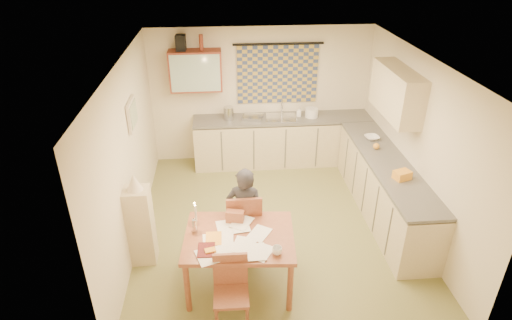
{
  "coord_description": "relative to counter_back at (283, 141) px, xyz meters",
  "views": [
    {
      "loc": [
        -0.74,
        -5.22,
        3.93
      ],
      "look_at": [
        -0.27,
        0.2,
        1.01
      ],
      "focal_mm": 30.0,
      "sensor_mm": 36.0,
      "label": 1
    }
  ],
  "objects": [
    {
      "name": "counter_back",
      "position": [
        0.0,
        0.0,
        0.0
      ],
      "size": [
        3.3,
        0.62,
        0.92
      ],
      "color": "tan",
      "rests_on": "floor"
    },
    {
      "name": "mixing_bowl",
      "position": [
        0.51,
        0.0,
        0.55
      ],
      "size": [
        0.28,
        0.28,
        0.16
      ],
      "primitive_type": "cylinder",
      "rotation": [
        0.0,
        0.0,
        -0.21
      ],
      "color": "white",
      "rests_on": "counter_back"
    },
    {
      "name": "wall_back",
      "position": [
        -0.4,
        0.31,
        0.8
      ],
      "size": [
        4.0,
        0.02,
        2.5
      ],
      "primitive_type": "cube",
      "color": "beige",
      "rests_on": "floor"
    },
    {
      "name": "ceiling",
      "position": [
        -0.4,
        -1.95,
        2.06
      ],
      "size": [
        4.0,
        4.5,
        0.02
      ],
      "primitive_type": "cube",
      "color": "white",
      "rests_on": "floor"
    },
    {
      "name": "fruit_orange",
      "position": [
        1.25,
        -1.39,
        0.52
      ],
      "size": [
        0.1,
        0.1,
        0.1
      ],
      "primitive_type": "sphere",
      "color": "orange",
      "rests_on": "counter_right"
    },
    {
      "name": "chair_near",
      "position": [
        -1.11,
        -3.73,
        -0.19
      ],
      "size": [
        0.39,
        0.39,
        0.85
      ],
      "rotation": [
        0.0,
        0.0,
        -0.02
      ],
      "color": "brown",
      "rests_on": "floor"
    },
    {
      "name": "shelf_stand",
      "position": [
        -2.24,
        -2.58,
        0.1
      ],
      "size": [
        0.32,
        0.3,
        1.11
      ],
      "primitive_type": "cube",
      "color": "tan",
      "rests_on": "floor"
    },
    {
      "name": "bottle_brown",
      "position": [
        -1.43,
        0.13,
        1.83
      ],
      "size": [
        0.07,
        0.07,
        0.26
      ],
      "primitive_type": "cylinder",
      "rotation": [
        0.0,
        0.0,
        0.05
      ],
      "color": "maroon",
      "rests_on": "wall_cabinet"
    },
    {
      "name": "print_canvas",
      "position": [
        -2.34,
        -1.55,
        1.25
      ],
      "size": [
        0.01,
        0.42,
        0.32
      ],
      "primitive_type": "cube",
      "color": "beige",
      "rests_on": "wall_left"
    },
    {
      "name": "bottle_green",
      "position": [
        -1.72,
        0.13,
        1.83
      ],
      "size": [
        0.08,
        0.08,
        0.26
      ],
      "primitive_type": "cylinder",
      "rotation": [
        0.0,
        0.0,
        -0.1
      ],
      "color": "#195926",
      "rests_on": "wall_cabinet"
    },
    {
      "name": "eyeglasses",
      "position": [
        -0.84,
        -3.44,
        0.31
      ],
      "size": [
        0.14,
        0.07,
        0.02
      ],
      "primitive_type": "cube",
      "rotation": [
        0.0,
        0.0,
        0.19
      ],
      "color": "black",
      "rests_on": "dining_table"
    },
    {
      "name": "wall_front",
      "position": [
        -0.4,
        -4.21,
        0.8
      ],
      "size": [
        4.0,
        0.02,
        2.5
      ],
      "primitive_type": "cube",
      "color": "beige",
      "rests_on": "floor"
    },
    {
      "name": "curtain_rod",
      "position": [
        -0.1,
        0.25,
        1.75
      ],
      "size": [
        1.6,
        0.04,
        0.04
      ],
      "primitive_type": "cylinder",
      "rotation": [
        0.0,
        1.57,
        0.0
      ],
      "color": "black",
      "rests_on": "wall_back"
    },
    {
      "name": "stove",
      "position": [
        1.3,
        -2.78,
        -0.02
      ],
      "size": [
        0.56,
        0.56,
        0.87
      ],
      "color": "white",
      "rests_on": "floor"
    },
    {
      "name": "dish_rack",
      "position": [
        -0.57,
        -0.0,
        0.5
      ],
      "size": [
        0.42,
        0.38,
        0.06
      ],
      "primitive_type": "cube",
      "rotation": [
        0.0,
        0.0,
        -0.28
      ],
      "color": "silver",
      "rests_on": "counter_back"
    },
    {
      "name": "chair_far",
      "position": [
        -0.9,
        -2.57,
        -0.14
      ],
      "size": [
        0.46,
        0.46,
        1.01
      ],
      "rotation": [
        0.0,
        0.0,
        3.16
      ],
      "color": "brown",
      "rests_on": "floor"
    },
    {
      "name": "upper_cabinet_right",
      "position": [
        1.43,
        -1.4,
        1.4
      ],
      "size": [
        0.34,
        1.3,
        0.7
      ],
      "primitive_type": "cube",
      "color": "tan",
      "rests_on": "wall_right"
    },
    {
      "name": "framed_print",
      "position": [
        -2.37,
        -1.55,
        1.25
      ],
      "size": [
        0.04,
        0.5,
        0.4
      ],
      "primitive_type": "cube",
      "color": "beige",
      "rests_on": "wall_left"
    },
    {
      "name": "floor",
      "position": [
        -0.4,
        -1.95,
        -0.46
      ],
      "size": [
        4.0,
        4.5,
        0.02
      ],
      "primitive_type": "cube",
      "color": "olive",
      "rests_on": "ground"
    },
    {
      "name": "wall_right",
      "position": [
        1.61,
        -1.95,
        0.8
      ],
      "size": [
        0.02,
        4.5,
        2.5
      ],
      "primitive_type": "cube",
      "color": "beige",
      "rests_on": "floor"
    },
    {
      "name": "book",
      "position": [
        -1.38,
        -3.19,
        0.31
      ],
      "size": [
        0.19,
        0.26,
        0.02
      ],
      "primitive_type": "imported",
      "rotation": [
        0.0,
        0.0,
        -0.01
      ],
      "color": "orange",
      "rests_on": "dining_table"
    },
    {
      "name": "candle_holder",
      "position": [
        -1.5,
        -3.03,
        0.39
      ],
      "size": [
        0.06,
        0.06,
        0.18
      ],
      "primitive_type": "cylinder",
      "rotation": [
        0.0,
        0.0,
        -0.06
      ],
      "color": "silver",
      "rests_on": "dining_table"
    },
    {
      "name": "wall_cabinet_glass",
      "position": [
        -1.55,
        -0.04,
        1.35
      ],
      "size": [
        0.84,
        0.02,
        0.64
      ],
      "primitive_type": "cube",
      "color": "#99B2A5",
      "rests_on": "wall_back"
    },
    {
      "name": "magazine",
      "position": [
        -1.47,
        -3.38,
        0.31
      ],
      "size": [
        0.21,
        0.27,
        0.02
      ],
      "primitive_type": "imported",
      "rotation": [
        0.0,
        0.0,
        -0.04
      ],
      "color": "maroon",
      "rests_on": "dining_table"
    },
    {
      "name": "counter_right",
      "position": [
        1.3,
        -1.8,
        -0.0
      ],
      "size": [
        0.62,
        2.95,
        0.92
      ],
      "color": "tan",
      "rests_on": "floor"
    },
    {
      "name": "person",
      "position": [
        -0.88,
        -2.6,
        0.22
      ],
      "size": [
        0.63,
        0.54,
        1.35
      ],
      "primitive_type": "imported",
      "rotation": [
        0.0,
        0.0,
        2.91
      ],
      "color": "black",
      "rests_on": "floor"
    },
    {
      "name": "speaker",
      "position": [
        -1.77,
        0.13,
        1.83
      ],
      "size": [
        0.17,
        0.21,
        0.26
      ],
      "primitive_type": "cube",
      "rotation": [
        0.0,
        0.0,
        -0.05
      ],
      "color": "black",
      "rests_on": "wall_cabinet"
    },
    {
      "name": "wall_left",
      "position": [
        -2.41,
        -1.95,
        0.8
      ],
      "size": [
        0.02,
        4.5,
        2.5
      ],
      "primitive_type": "cube",
      "color": "beige",
      "rests_on": "floor"
    },
    {
      "name": "bowl",
      "position": [
        1.3,
        -1.04,
        0.5
      ],
      "size": [
        0.3,
        0.3,
        0.06
      ],
      "primitive_type": "imported",
      "rotation": [
        0.0,
        0.0,
        0.14
      ],
      "color": "white",
      "rests_on": "counter_right"
    },
    {
      "name": "sink",
      "position": [
        -0.05,
        0.0,
        0.43
      ],
      "size": [
        0.58,
        0.49,
        0.1
      ],
      "primitive_type": "cube",
      "rotation": [
        0.0,
        0.0,
        -0.08
      ],
      "color": "silver",
      "rests_on": "counter_back"
    },
    {
      "name": "dining_table",
      "position": [
        -0.99,
        -3.14,
        -0.07
      ],
      "size": [
        1.37,
        1.08,
        0.75
      ],
      "rotation": [
        0.0,
        0.0,
        -0.08
      ],
      "color": "brown",
      "rests_on": "floor"
    },
    {
      "name": "letter_rack",
      "position": [
        -1.02,
        -2.87,
        0.38
      ],
      "size": [
        0.24,
        0.15,
        0.16
      ],
      "primitive_type": "cube",
      "rotation": [
        0.0,
        0.0,
        -0.24
      ],
      "color": "brown",
      "rests_on": "dining_table"
    },
    {
      "name": "orange_box",
      "position": [
        -1.32,
        -3.41,
        0.32
      ],
      "size": [
        0.14,
        0.11,
        0.04
      ],
      "primitive_type": "cube",
      "rotation": [
        0.0,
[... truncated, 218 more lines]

